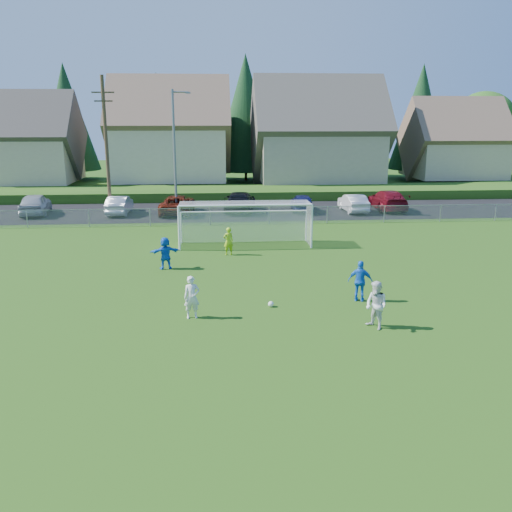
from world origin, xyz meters
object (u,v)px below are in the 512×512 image
object	(u,v)px
car_a	(35,204)
car_g	(388,200)
car_d	(240,201)
player_white_a	(192,297)
car_b	(119,205)
car_c	(177,204)
player_white_b	(376,305)
player_blue_b	(165,253)
soccer_goal	(245,217)
goalkeeper	(228,241)
car_e	(302,203)
car_f	(353,203)
player_blue_a	(360,281)
soccer_ball	(271,304)

from	to	relation	value
car_a	car_g	size ratio (longest dim) A/B	0.88
car_d	player_white_a	bearing A→B (deg)	90.77
car_b	car_c	world-z (taller)	car_c
player_white_a	player_white_b	bearing A→B (deg)	-22.04
player_white_a	player_blue_b	world-z (taller)	player_white_a
soccer_goal	player_white_b	bearing A→B (deg)	-73.88
car_a	car_g	distance (m)	26.96
goalkeeper	car_b	size ratio (longest dim) A/B	0.36
car_a	car_d	xyz separation A→B (m)	(15.35, 0.21, -0.04)
car_d	car_c	bearing A→B (deg)	16.18
player_white_a	car_e	world-z (taller)	player_white_a
car_f	car_d	bearing A→B (deg)	-7.99
player_blue_a	car_d	bearing A→B (deg)	-60.21
player_white_b	car_c	xyz separation A→B (m)	(-8.23, 23.66, -0.14)
car_c	car_e	xyz separation A→B (m)	(9.56, 0.30, -0.03)
car_d	car_e	bearing A→B (deg)	-176.57
player_blue_b	player_white_a	bearing A→B (deg)	88.72
goalkeeper	soccer_ball	bearing A→B (deg)	81.56
player_white_b	car_b	size ratio (longest dim) A/B	0.41
car_c	player_blue_a	bearing A→B (deg)	115.32
car_c	car_d	world-z (taller)	car_d
goalkeeper	car_b	world-z (taller)	goalkeeper
car_a	car_g	xyz separation A→B (m)	(26.96, -0.01, -0.03)
player_blue_a	player_blue_b	bearing A→B (deg)	-13.54
soccer_ball	player_blue_a	xyz separation A→B (m)	(3.60, 0.41, 0.71)
car_b	soccer_goal	bearing A→B (deg)	129.76
car_a	goalkeeper	bearing A→B (deg)	128.64
player_white_b	soccer_goal	size ratio (longest dim) A/B	0.23
car_e	car_f	size ratio (longest dim) A/B	0.96
goalkeeper	soccer_goal	world-z (taller)	soccer_goal
soccer_ball	car_a	size ratio (longest dim) A/B	0.05
player_blue_b	car_f	xyz separation A→B (m)	(13.07, 15.17, -0.10)
car_e	car_f	world-z (taller)	car_f
player_white_b	soccer_goal	world-z (taller)	soccer_goal
soccer_ball	car_g	xyz separation A→B (m)	(11.51, 21.65, 0.66)
car_c	car_e	bearing A→B (deg)	-174.98
player_white_a	car_a	size ratio (longest dim) A/B	0.34
player_white_a	car_f	distance (m)	24.76
player_white_a	car_g	size ratio (longest dim) A/B	0.30
car_d	car_g	size ratio (longest dim) A/B	0.99
car_a	car_f	distance (m)	24.04
soccer_ball	car_f	world-z (taller)	car_f
car_g	goalkeeper	bearing A→B (deg)	47.83
car_b	player_white_a	bearing A→B (deg)	106.29
soccer_ball	player_blue_b	bearing A→B (deg)	127.81
player_white_b	car_f	bearing A→B (deg)	138.00
player_white_a	car_g	bearing A→B (deg)	48.77
player_blue_a	goalkeeper	world-z (taller)	player_blue_a
car_b	car_d	size ratio (longest dim) A/B	0.79
player_blue_a	soccer_goal	xyz separation A→B (m)	(-3.98, 10.10, 0.80)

